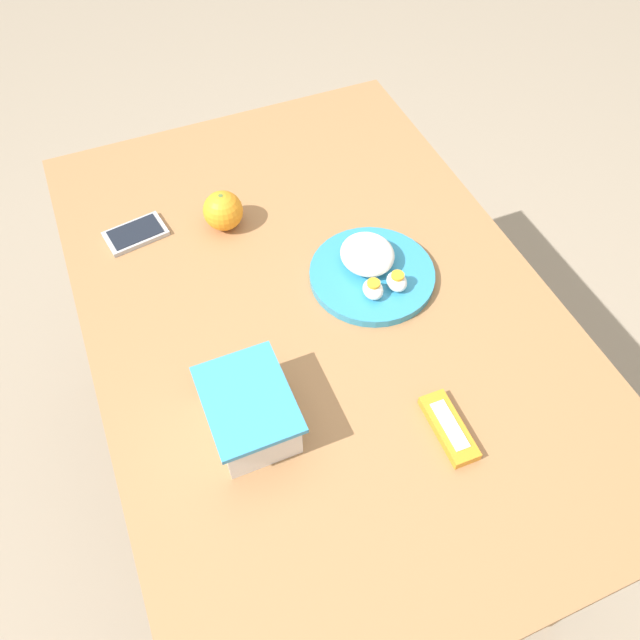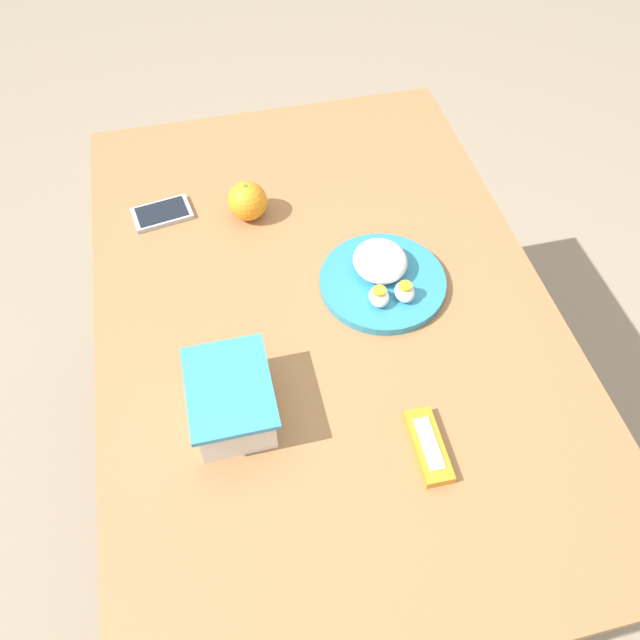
% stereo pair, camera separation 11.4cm
% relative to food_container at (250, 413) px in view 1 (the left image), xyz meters
% --- Properties ---
extents(ground_plane, '(10.00, 10.00, 0.00)m').
position_rel_food_container_xyz_m(ground_plane, '(0.19, -0.20, -0.81)').
color(ground_plane, gray).
extents(table, '(1.29, 0.87, 0.77)m').
position_rel_food_container_xyz_m(table, '(0.19, -0.20, -0.14)').
color(table, '#996B42').
rests_on(table, ground_plane).
extents(food_container, '(0.18, 0.14, 0.09)m').
position_rel_food_container_xyz_m(food_container, '(0.00, 0.00, 0.00)').
color(food_container, white).
rests_on(food_container, table).
extents(orange_fruit, '(0.08, 0.08, 0.08)m').
position_rel_food_container_xyz_m(orange_fruit, '(0.47, -0.10, 0.00)').
color(orange_fruit, orange).
rests_on(orange_fruit, table).
extents(rice_plate, '(0.25, 0.25, 0.07)m').
position_rel_food_container_xyz_m(rice_plate, '(0.22, -0.33, -0.02)').
color(rice_plate, teal).
rests_on(rice_plate, table).
extents(candy_bar, '(0.13, 0.05, 0.02)m').
position_rel_food_container_xyz_m(candy_bar, '(-0.14, -0.30, -0.03)').
color(candy_bar, orange).
rests_on(candy_bar, table).
extents(cell_phone, '(0.09, 0.13, 0.01)m').
position_rel_food_container_xyz_m(cell_phone, '(0.51, 0.08, -0.03)').
color(cell_phone, '#ADADB2').
rests_on(cell_phone, table).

